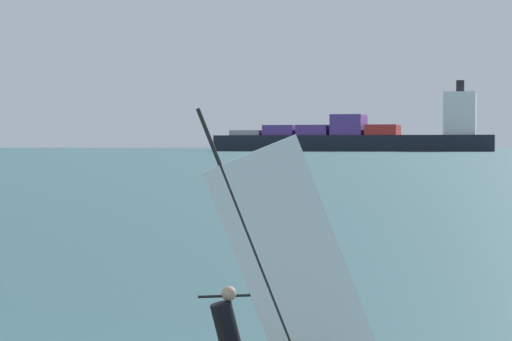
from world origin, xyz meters
name	(u,v)px	position (x,y,z in m)	size (l,w,h in m)	color
windsurfer	(248,315)	(3.23, 1.95, 0.95)	(3.71, 1.49, 4.12)	orange
cargo_ship	(361,136)	(6.30, 470.89, 7.77)	(142.68, 48.42, 35.17)	black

